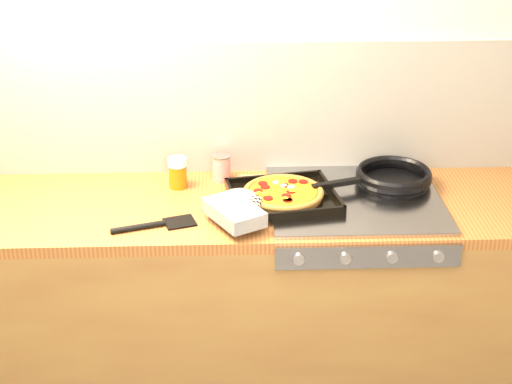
{
  "coord_description": "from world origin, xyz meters",
  "views": [
    {
      "loc": [
        0.01,
        -1.37,
        2.11
      ],
      "look_at": [
        0.1,
        1.08,
        0.95
      ],
      "focal_mm": 55.0,
      "sensor_mm": 36.0,
      "label": 1
    }
  ],
  "objects_px": {
    "frying_pan": "(392,177)",
    "tomato_can": "(221,168)",
    "pizza_on_tray": "(269,198)",
    "juice_glass": "(178,172)"
  },
  "relations": [
    {
      "from": "frying_pan",
      "to": "tomato_can",
      "type": "distance_m",
      "value": 0.63
    },
    {
      "from": "pizza_on_tray",
      "to": "tomato_can",
      "type": "xyz_separation_m",
      "value": [
        -0.17,
        0.25,
        0.01
      ]
    },
    {
      "from": "pizza_on_tray",
      "to": "juice_glass",
      "type": "bearing_deg",
      "value": 149.52
    },
    {
      "from": "pizza_on_tray",
      "to": "tomato_can",
      "type": "bearing_deg",
      "value": 123.69
    },
    {
      "from": "frying_pan",
      "to": "tomato_can",
      "type": "xyz_separation_m",
      "value": [
        -0.62,
        0.09,
        0.01
      ]
    },
    {
      "from": "tomato_can",
      "to": "pizza_on_tray",
      "type": "bearing_deg",
      "value": -56.31
    },
    {
      "from": "frying_pan",
      "to": "tomato_can",
      "type": "height_order",
      "value": "tomato_can"
    },
    {
      "from": "juice_glass",
      "to": "frying_pan",
      "type": "bearing_deg",
      "value": -2.23
    },
    {
      "from": "tomato_can",
      "to": "juice_glass",
      "type": "height_order",
      "value": "juice_glass"
    },
    {
      "from": "pizza_on_tray",
      "to": "tomato_can",
      "type": "height_order",
      "value": "tomato_can"
    }
  ]
}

